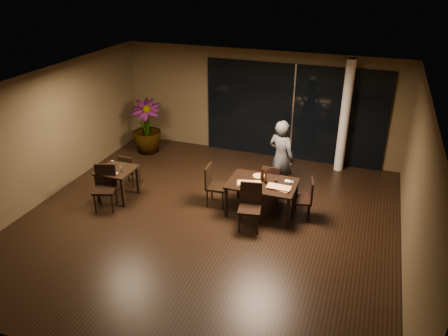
% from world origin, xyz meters
% --- Properties ---
extents(ground, '(8.00, 8.00, 0.00)m').
position_xyz_m(ground, '(0.00, 0.00, 0.00)').
color(ground, black).
rests_on(ground, ground).
extents(wall_back, '(8.00, 0.10, 3.00)m').
position_xyz_m(wall_back, '(0.00, 4.05, 1.50)').
color(wall_back, '#4D4029').
rests_on(wall_back, ground).
extents(wall_front, '(8.00, 0.10, 3.00)m').
position_xyz_m(wall_front, '(0.00, -4.05, 1.50)').
color(wall_front, '#4D4029').
rests_on(wall_front, ground).
extents(wall_left, '(0.10, 8.00, 3.00)m').
position_xyz_m(wall_left, '(-4.05, 0.00, 1.50)').
color(wall_left, '#4D4029').
rests_on(wall_left, ground).
extents(wall_right, '(0.10, 8.00, 3.00)m').
position_xyz_m(wall_right, '(4.05, 0.00, 1.50)').
color(wall_right, '#4D4029').
rests_on(wall_right, ground).
extents(ceiling, '(8.00, 8.00, 0.04)m').
position_xyz_m(ceiling, '(0.00, 0.00, 3.02)').
color(ceiling, silver).
rests_on(ceiling, wall_back).
extents(window_panel, '(5.00, 0.06, 2.70)m').
position_xyz_m(window_panel, '(1.00, 3.96, 1.35)').
color(window_panel, black).
rests_on(window_panel, ground).
extents(column, '(0.24, 0.24, 3.00)m').
position_xyz_m(column, '(2.40, 3.65, 1.50)').
color(column, white).
rests_on(column, ground).
extents(main_table, '(1.50, 1.00, 0.75)m').
position_xyz_m(main_table, '(1.00, 0.80, 0.68)').
color(main_table, black).
rests_on(main_table, ground).
extents(side_table, '(0.80, 0.80, 0.75)m').
position_xyz_m(side_table, '(-2.40, 0.30, 0.62)').
color(side_table, black).
rests_on(side_table, ground).
extents(chair_main_far, '(0.43, 0.43, 0.91)m').
position_xyz_m(chair_main_far, '(1.07, 1.41, 0.51)').
color(chair_main_far, black).
rests_on(chair_main_far, ground).
extents(chair_main_near, '(0.54, 0.54, 1.00)m').
position_xyz_m(chair_main_near, '(0.92, 0.15, 0.56)').
color(chair_main_near, black).
rests_on(chair_main_near, ground).
extents(chair_main_left, '(0.48, 0.48, 0.98)m').
position_xyz_m(chair_main_left, '(-0.15, 0.78, 0.55)').
color(chair_main_left, black).
rests_on(chair_main_left, ground).
extents(chair_main_right, '(0.51, 0.51, 0.94)m').
position_xyz_m(chair_main_right, '(1.96, 0.89, 0.52)').
color(chair_main_right, black).
rests_on(chair_main_right, ground).
extents(chair_side_far, '(0.40, 0.40, 0.85)m').
position_xyz_m(chair_side_far, '(-2.47, 0.90, 0.48)').
color(chair_side_far, black).
rests_on(chair_side_far, ground).
extents(chair_side_near, '(0.61, 0.61, 1.03)m').
position_xyz_m(chair_side_near, '(-2.42, -0.16, 0.57)').
color(chair_side_near, black).
rests_on(chair_side_near, ground).
extents(diner, '(0.74, 0.62, 1.87)m').
position_xyz_m(diner, '(1.17, 1.84, 0.93)').
color(diner, '#2E3134').
rests_on(diner, ground).
extents(potted_plant, '(1.04, 1.04, 1.55)m').
position_xyz_m(potted_plant, '(-3.08, 2.99, 0.78)').
color(potted_plant, '#1E4818').
rests_on(potted_plant, ground).
extents(pizza_board_left, '(0.61, 0.44, 0.01)m').
position_xyz_m(pizza_board_left, '(0.75, 0.63, 0.76)').
color(pizza_board_left, '#402514').
rests_on(pizza_board_left, main_table).
extents(pizza_board_right, '(0.57, 0.40, 0.01)m').
position_xyz_m(pizza_board_right, '(1.40, 0.66, 0.76)').
color(pizza_board_right, '#4C2E18').
rests_on(pizza_board_right, main_table).
extents(oblong_pizza_left, '(0.53, 0.35, 0.02)m').
position_xyz_m(oblong_pizza_left, '(0.75, 0.63, 0.77)').
color(oblong_pizza_left, maroon).
rests_on(oblong_pizza_left, pizza_board_left).
extents(oblong_pizza_right, '(0.50, 0.24, 0.02)m').
position_xyz_m(oblong_pizza_right, '(1.40, 0.66, 0.77)').
color(oblong_pizza_right, maroon).
rests_on(oblong_pizza_right, pizza_board_right).
extents(round_pizza, '(0.27, 0.27, 0.01)m').
position_xyz_m(round_pizza, '(0.85, 1.07, 0.76)').
color(round_pizza, '#B83014').
rests_on(round_pizza, main_table).
extents(bottle_a, '(0.06, 0.06, 0.27)m').
position_xyz_m(bottle_a, '(0.96, 0.85, 0.88)').
color(bottle_a, black).
rests_on(bottle_a, main_table).
extents(bottle_b, '(0.06, 0.06, 0.26)m').
position_xyz_m(bottle_b, '(1.07, 0.80, 0.88)').
color(bottle_b, black).
rests_on(bottle_b, main_table).
extents(bottle_c, '(0.06, 0.06, 0.30)m').
position_xyz_m(bottle_c, '(0.98, 0.87, 0.90)').
color(bottle_c, black).
rests_on(bottle_c, main_table).
extents(tumbler_left, '(0.08, 0.08, 0.09)m').
position_xyz_m(tumbler_left, '(0.70, 0.85, 0.80)').
color(tumbler_left, white).
rests_on(tumbler_left, main_table).
extents(tumbler_right, '(0.08, 0.08, 0.09)m').
position_xyz_m(tumbler_right, '(1.26, 0.95, 0.80)').
color(tumbler_right, white).
rests_on(tumbler_right, main_table).
extents(napkin_near, '(0.18, 0.11, 0.01)m').
position_xyz_m(napkin_near, '(1.55, 0.70, 0.76)').
color(napkin_near, white).
rests_on(napkin_near, main_table).
extents(napkin_far, '(0.19, 0.12, 0.01)m').
position_xyz_m(napkin_far, '(1.54, 1.04, 0.76)').
color(napkin_far, white).
rests_on(napkin_far, main_table).
extents(wine_glass_a, '(0.08, 0.08, 0.17)m').
position_xyz_m(wine_glass_a, '(-2.52, 0.37, 0.83)').
color(wine_glass_a, white).
rests_on(wine_glass_a, side_table).
extents(wine_glass_b, '(0.08, 0.08, 0.19)m').
position_xyz_m(wine_glass_b, '(-2.23, 0.23, 0.84)').
color(wine_glass_b, white).
rests_on(wine_glass_b, side_table).
extents(side_napkin, '(0.18, 0.11, 0.01)m').
position_xyz_m(side_napkin, '(-2.35, 0.10, 0.76)').
color(side_napkin, white).
rests_on(side_napkin, side_table).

